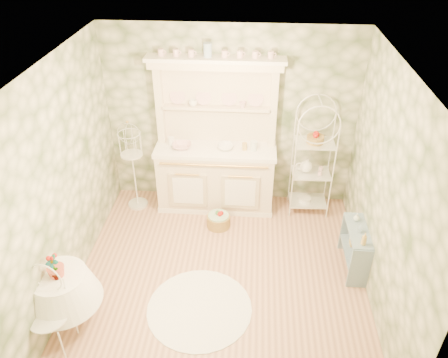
# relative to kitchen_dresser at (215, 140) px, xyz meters

# --- Properties ---
(floor) EXTENTS (3.60, 3.60, 0.00)m
(floor) POSITION_rel_kitchen_dresser_xyz_m (0.20, -1.52, -1.15)
(floor) COLOR tan
(floor) RESTS_ON ground
(ceiling) EXTENTS (3.60, 3.60, 0.00)m
(ceiling) POSITION_rel_kitchen_dresser_xyz_m (0.20, -1.52, 1.56)
(ceiling) COLOR white
(ceiling) RESTS_ON floor
(wall_left) EXTENTS (3.60, 3.60, 0.00)m
(wall_left) POSITION_rel_kitchen_dresser_xyz_m (-1.60, -1.52, 0.21)
(wall_left) COLOR beige
(wall_left) RESTS_ON floor
(wall_right) EXTENTS (3.60, 3.60, 0.00)m
(wall_right) POSITION_rel_kitchen_dresser_xyz_m (2.00, -1.52, 0.21)
(wall_right) COLOR beige
(wall_right) RESTS_ON floor
(wall_back) EXTENTS (3.60, 3.60, 0.00)m
(wall_back) POSITION_rel_kitchen_dresser_xyz_m (0.20, 0.28, 0.21)
(wall_back) COLOR beige
(wall_back) RESTS_ON floor
(wall_front) EXTENTS (3.60, 3.60, 0.00)m
(wall_front) POSITION_rel_kitchen_dresser_xyz_m (0.20, -3.32, 0.21)
(wall_front) COLOR beige
(wall_front) RESTS_ON floor
(kitchen_dresser) EXTENTS (1.87, 0.61, 2.29)m
(kitchen_dresser) POSITION_rel_kitchen_dresser_xyz_m (0.00, 0.00, 0.00)
(kitchen_dresser) COLOR #F2E2C7
(kitchen_dresser) RESTS_ON floor
(bakers_rack) EXTENTS (0.58, 0.43, 1.84)m
(bakers_rack) POSITION_rel_kitchen_dresser_xyz_m (1.40, -0.00, -0.22)
(bakers_rack) COLOR white
(bakers_rack) RESTS_ON floor
(side_shelf) EXTENTS (0.29, 0.74, 0.63)m
(side_shelf) POSITION_rel_kitchen_dresser_xyz_m (1.88, -1.22, -0.83)
(side_shelf) COLOR #7590A3
(side_shelf) RESTS_ON floor
(round_table) EXTENTS (0.85, 0.85, 0.71)m
(round_table) POSITION_rel_kitchen_dresser_xyz_m (-1.46, -2.33, -0.79)
(round_table) COLOR white
(round_table) RESTS_ON floor
(cafe_chair) EXTENTS (0.41, 0.41, 0.76)m
(cafe_chair) POSITION_rel_kitchen_dresser_xyz_m (-1.48, -2.67, -0.77)
(cafe_chair) COLOR white
(cafe_chair) RESTS_ON floor
(birdcage_stand) EXTENTS (0.33, 0.33, 1.34)m
(birdcage_stand) POSITION_rel_kitchen_dresser_xyz_m (-1.21, -0.10, -0.48)
(birdcage_stand) COLOR white
(birdcage_stand) RESTS_ON floor
(floor_basket) EXTENTS (0.30, 0.30, 0.19)m
(floor_basket) POSITION_rel_kitchen_dresser_xyz_m (0.08, -0.52, -1.05)
(floor_basket) COLOR #9F7E3F
(floor_basket) RESTS_ON floor
(lace_rug) EXTENTS (1.40, 1.40, 0.01)m
(lace_rug) POSITION_rel_kitchen_dresser_xyz_m (-0.01, -2.06, -1.14)
(lace_rug) COLOR white
(lace_rug) RESTS_ON floor
(bowl_floral) EXTENTS (0.29, 0.29, 0.07)m
(bowl_floral) POSITION_rel_kitchen_dresser_xyz_m (-0.48, -0.04, -0.13)
(bowl_floral) COLOR white
(bowl_floral) RESTS_ON kitchen_dresser
(bowl_white) EXTENTS (0.27, 0.27, 0.07)m
(bowl_white) POSITION_rel_kitchen_dresser_xyz_m (0.15, -0.02, -0.13)
(bowl_white) COLOR white
(bowl_white) RESTS_ON kitchen_dresser
(cup_left) EXTENTS (0.13, 0.13, 0.09)m
(cup_left) POSITION_rel_kitchen_dresser_xyz_m (-0.33, 0.16, 0.47)
(cup_left) COLOR white
(cup_left) RESTS_ON kitchen_dresser
(cup_right) EXTENTS (0.11, 0.11, 0.09)m
(cup_right) POSITION_rel_kitchen_dresser_xyz_m (0.37, 0.16, 0.47)
(cup_right) COLOR white
(cup_right) RESTS_ON kitchen_dresser
(potted_geranium) EXTENTS (0.18, 0.15, 0.30)m
(potted_geranium) POSITION_rel_kitchen_dresser_xyz_m (-1.45, -2.38, -0.29)
(potted_geranium) COLOR #3F7238
(potted_geranium) RESTS_ON round_table
(bottle_amber) EXTENTS (0.07, 0.07, 0.17)m
(bottle_amber) POSITION_rel_kitchen_dresser_xyz_m (1.88, -1.49, -0.46)
(bottle_amber) COLOR tan
(bottle_amber) RESTS_ON side_shelf
(bottle_blue) EXTENTS (0.05, 0.05, 0.10)m
(bottle_blue) POSITION_rel_kitchen_dresser_xyz_m (1.88, -1.26, -0.49)
(bottle_blue) COLOR #8EA8C4
(bottle_blue) RESTS_ON side_shelf
(bottle_glass) EXTENTS (0.09, 0.09, 0.10)m
(bottle_glass) POSITION_rel_kitchen_dresser_xyz_m (1.88, -1.03, -0.50)
(bottle_glass) COLOR silver
(bottle_glass) RESTS_ON side_shelf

